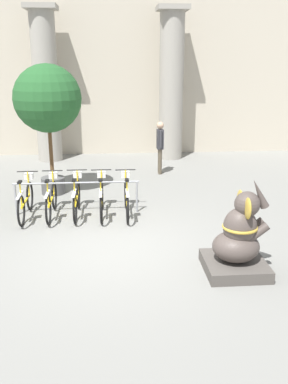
% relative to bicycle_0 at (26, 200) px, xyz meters
% --- Properties ---
extents(ground_plane, '(60.00, 60.00, 0.00)m').
position_rel_bicycle_0_xyz_m(ground_plane, '(1.96, -1.82, -0.41)').
color(ground_plane, slate).
extents(building_facade, '(20.00, 0.20, 6.00)m').
position_rel_bicycle_0_xyz_m(building_facade, '(1.96, 6.78, 2.59)').
color(building_facade, '#BCB29E').
rests_on(building_facade, ground_plane).
extents(column_left, '(1.05, 1.05, 5.16)m').
position_rel_bicycle_0_xyz_m(column_left, '(-0.20, 5.78, 2.22)').
color(column_left, gray).
rests_on(column_left, ground_plane).
extents(column_right, '(1.05, 1.05, 5.16)m').
position_rel_bicycle_0_xyz_m(column_right, '(4.11, 5.78, 2.22)').
color(column_right, gray).
rests_on(column_right, ground_plane).
extents(bike_rack, '(2.90, 0.05, 0.77)m').
position_rel_bicycle_0_xyz_m(bike_rack, '(1.15, 0.13, 0.18)').
color(bike_rack, gray).
rests_on(bike_rack, ground_plane).
extents(bicycle_0, '(0.48, 1.74, 0.99)m').
position_rel_bicycle_0_xyz_m(bicycle_0, '(0.00, 0.00, 0.00)').
color(bicycle_0, black).
rests_on(bicycle_0, ground_plane).
extents(bicycle_1, '(0.48, 1.74, 0.99)m').
position_rel_bicycle_0_xyz_m(bicycle_1, '(0.57, 0.03, 0.00)').
color(bicycle_1, black).
rests_on(bicycle_1, ground_plane).
extents(bicycle_2, '(0.48, 1.74, 0.99)m').
position_rel_bicycle_0_xyz_m(bicycle_2, '(1.15, 0.05, 0.00)').
color(bicycle_2, black).
rests_on(bicycle_2, ground_plane).
extents(bicycle_3, '(0.48, 1.74, 0.99)m').
position_rel_bicycle_0_xyz_m(bicycle_3, '(1.72, 0.02, 0.00)').
color(bicycle_3, black).
rests_on(bicycle_3, ground_plane).
extents(bicycle_4, '(0.48, 1.74, 0.99)m').
position_rel_bicycle_0_xyz_m(bicycle_4, '(2.30, -0.02, 0.00)').
color(bicycle_4, black).
rests_on(bicycle_4, ground_plane).
extents(elephant_statue, '(1.04, 1.04, 1.66)m').
position_rel_bicycle_0_xyz_m(elephant_statue, '(4.07, -2.96, 0.15)').
color(elephant_statue, '#4C4742').
rests_on(elephant_statue, ground_plane).
extents(person_pedestrian, '(0.22, 0.47, 1.64)m').
position_rel_bicycle_0_xyz_m(person_pedestrian, '(3.49, 3.60, 0.57)').
color(person_pedestrian, brown).
rests_on(person_pedestrian, ground_plane).
extents(potted_tree, '(1.73, 1.73, 3.38)m').
position_rel_bicycle_0_xyz_m(potted_tree, '(0.39, 1.76, 2.04)').
color(potted_tree, '#4C4C4C').
rests_on(potted_tree, ground_plane).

